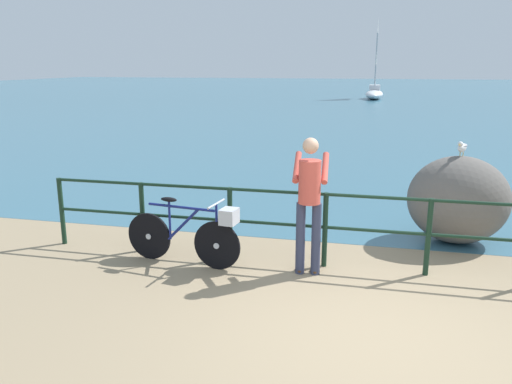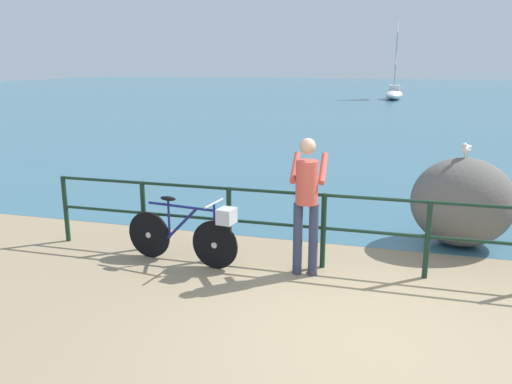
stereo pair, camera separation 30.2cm
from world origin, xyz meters
TOP-DOWN VIEW (x-y plane):
  - ground_plane at (0.00, 20.00)m, footprint 120.00×120.00m
  - sea_surface at (0.00, 47.64)m, footprint 120.00×90.00m
  - promenade_railing at (0.00, 1.69)m, footprint 9.25×0.07m
  - bicycle at (-2.40, 1.32)m, footprint 1.69×0.48m
  - person_at_railing at (-0.84, 1.41)m, footprint 0.47×0.65m
  - breakwater_boulder_main at (1.20, 3.14)m, footprint 1.49×1.31m
  - seagull at (1.19, 3.16)m, footprint 0.21×0.34m
  - sailboat at (-0.30, 36.50)m, footprint 1.38×4.42m

SIDE VIEW (x-z plane):
  - ground_plane at x=0.00m, z-range -0.10..0.00m
  - sea_surface at x=0.00m, z-range 0.00..0.01m
  - bicycle at x=-2.40m, z-range 0.00..0.92m
  - promenade_railing at x=0.00m, z-range 0.12..1.15m
  - breakwater_boulder_main at x=1.20m, z-range 0.00..1.33m
  - sailboat at x=-0.30m, z-range -2.37..3.79m
  - person_at_railing at x=-0.84m, z-range 0.10..1.88m
  - seagull at x=1.19m, z-range 1.35..1.58m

